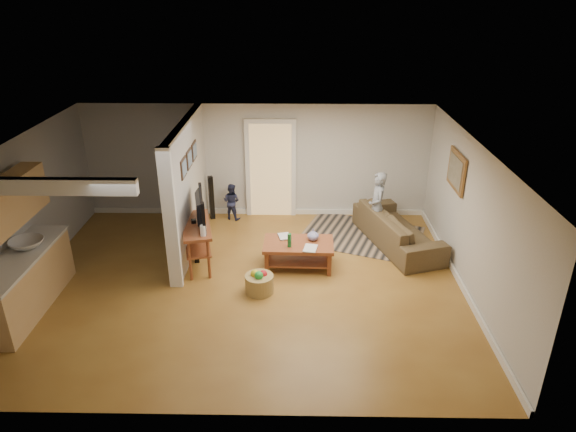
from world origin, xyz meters
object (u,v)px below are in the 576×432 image
(tv_console, at_px, (197,228))
(toddler, at_px, (232,218))
(toy_basket, at_px, (259,283))
(child, at_px, (374,239))
(speaker_right, at_px, (211,198))
(coffee_table, at_px, (299,248))
(speaker_left, at_px, (195,241))
(sofa, at_px, (396,244))

(tv_console, relative_size, toddler, 1.67)
(toy_basket, xyz_separation_m, child, (2.23, 2.02, -0.18))
(speaker_right, bearing_deg, toy_basket, -89.41)
(toy_basket, distance_m, child, 3.01)
(child, bearing_deg, toy_basket, -49.62)
(coffee_table, bearing_deg, speaker_left, 176.15)
(sofa, relative_size, toddler, 2.87)
(sofa, height_order, toy_basket, toy_basket)
(speaker_left, relative_size, child, 0.61)
(sofa, height_order, speaker_right, speaker_right)
(speaker_right, distance_m, toddler, 0.66)
(coffee_table, distance_m, tv_console, 1.90)
(speaker_left, relative_size, toy_basket, 1.83)
(speaker_left, height_order, child, speaker_left)
(sofa, xyz_separation_m, coffee_table, (-1.96, -0.93, 0.39))
(toy_basket, bearing_deg, toddler, 105.32)
(speaker_left, xyz_separation_m, toddler, (0.44, 1.96, -0.44))
(speaker_left, distance_m, toddler, 2.06)
(coffee_table, height_order, toy_basket, coffee_table)
(sofa, bearing_deg, speaker_right, 55.33)
(tv_console, xyz_separation_m, speaker_right, (-0.07, 2.02, -0.25))
(tv_console, bearing_deg, speaker_left, 125.55)
(speaker_left, xyz_separation_m, toy_basket, (1.25, -1.00, -0.26))
(tv_console, xyz_separation_m, toddler, (0.37, 2.02, -0.74))
(speaker_left, bearing_deg, toy_basket, -50.76)
(sofa, bearing_deg, speaker_left, 83.60)
(child, bearing_deg, speaker_left, -75.44)
(sofa, xyz_separation_m, toy_basket, (-2.64, -1.80, 0.18))
(toy_basket, relative_size, child, 0.34)
(coffee_table, height_order, speaker_left, speaker_left)
(toddler, bearing_deg, sofa, -177.19)
(speaker_left, xyz_separation_m, speaker_right, (0.00, 1.96, 0.05))
(speaker_right, relative_size, toy_basket, 2.05)
(sofa, distance_m, coffee_table, 2.20)
(sofa, bearing_deg, tv_console, 84.62)
(sofa, bearing_deg, toy_basket, 106.26)
(speaker_right, relative_size, child, 0.69)
(toddler, bearing_deg, tv_console, 101.07)
(toy_basket, xyz_separation_m, toddler, (-0.81, 2.96, -0.18))
(speaker_left, distance_m, toy_basket, 1.62)
(speaker_right, height_order, toy_basket, speaker_right)
(sofa, distance_m, tv_console, 3.98)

